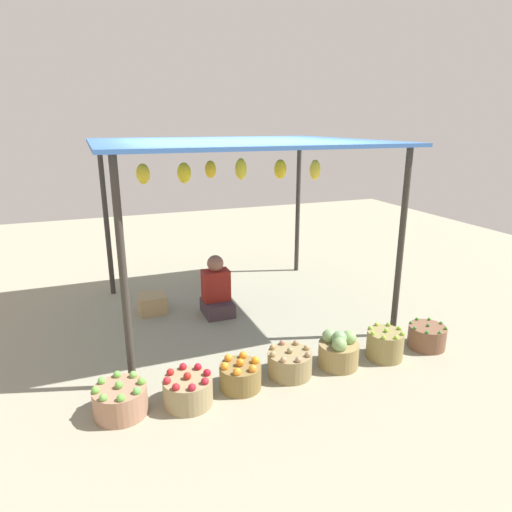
{
  "coord_description": "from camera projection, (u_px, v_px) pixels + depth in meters",
  "views": [
    {
      "loc": [
        -1.71,
        -5.12,
        2.38
      ],
      "look_at": [
        0.0,
        -0.67,
        0.95
      ],
      "focal_mm": 31.26,
      "sensor_mm": 36.0,
      "label": 1
    }
  ],
  "objects": [
    {
      "name": "basket_green_apples",
      "position": [
        120.0,
        400.0,
        3.77
      ],
      "size": [
        0.45,
        0.45,
        0.31
      ],
      "color": "#A4775C",
      "rests_on": "ground"
    },
    {
      "name": "vendor_person",
      "position": [
        216.0,
        292.0,
        5.71
      ],
      "size": [
        0.36,
        0.44,
        0.78
      ],
      "color": "#46343C",
      "rests_on": "ground"
    },
    {
      "name": "basket_potatoes",
      "position": [
        290.0,
        363.0,
        4.36
      ],
      "size": [
        0.44,
        0.44,
        0.29
      ],
      "color": "#948155",
      "rests_on": "ground"
    },
    {
      "name": "market_stall_structure",
      "position": [
        235.0,
        153.0,
        5.27
      ],
      "size": [
        3.25,
        2.86,
        2.18
      ],
      "color": "#38332D",
      "rests_on": "ground"
    },
    {
      "name": "basket_green_chilies",
      "position": [
        427.0,
        336.0,
        4.9
      ],
      "size": [
        0.4,
        0.4,
        0.28
      ],
      "color": "brown",
      "rests_on": "ground"
    },
    {
      "name": "basket_red_apples",
      "position": [
        188.0,
        390.0,
        3.9
      ],
      "size": [
        0.43,
        0.43,
        0.31
      ],
      "color": "#99885E",
      "rests_on": "ground"
    },
    {
      "name": "basket_cabbages",
      "position": [
        339.0,
        351.0,
        4.51
      ],
      "size": [
        0.41,
        0.41,
        0.38
      ],
      "color": "#947D4C",
      "rests_on": "ground"
    },
    {
      "name": "wooden_crate_near_vendor",
      "position": [
        153.0,
        303.0,
        5.81
      ],
      "size": [
        0.34,
        0.33,
        0.24
      ],
      "primitive_type": "cube",
      "color": "tan",
      "rests_on": "ground"
    },
    {
      "name": "ground_plane",
      "position": [
        238.0,
        312.0,
        5.85
      ],
      "size": [
        14.0,
        14.0,
        0.0
      ],
      "primitive_type": "plane",
      "color": "gray"
    },
    {
      "name": "basket_limes",
      "position": [
        385.0,
        344.0,
        4.67
      ],
      "size": [
        0.38,
        0.38,
        0.33
      ],
      "color": "olive",
      "rests_on": "ground"
    },
    {
      "name": "basket_oranges",
      "position": [
        240.0,
        375.0,
        4.14
      ],
      "size": [
        0.39,
        0.39,
        0.3
      ],
      "color": "olive",
      "rests_on": "ground"
    }
  ]
}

